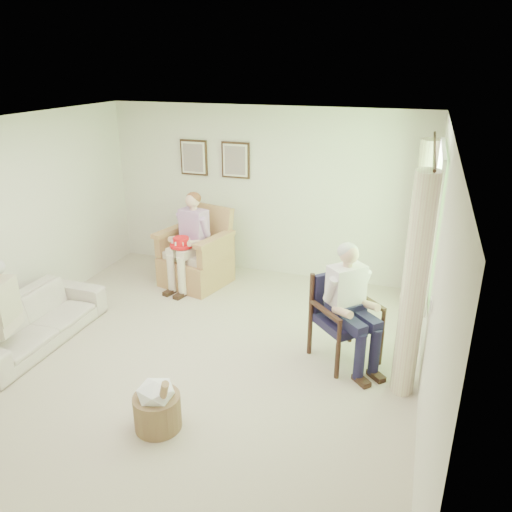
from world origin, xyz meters
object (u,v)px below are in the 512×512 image
person_wicker (191,234)px  hatbox (157,405)px  wood_armchair (348,313)px  red_hat (181,243)px  sofa (34,321)px  person_dark (347,298)px  wicker_armchair (197,260)px

person_wicker → hatbox: 3.18m
wood_armchair → red_hat: wood_armchair is taller
sofa → person_dark: (3.61, 0.75, 0.53)m
person_dark → person_wicker: bearing=106.6°
person_wicker → red_hat: person_wicker is taller
wood_armchair → person_dark: bearing=-135.4°
person_wicker → hatbox: bearing=-56.3°
person_dark → hatbox: person_dark is taller
wicker_armchair → red_hat: (-0.06, -0.34, 0.39)m
wood_armchair → red_hat: bearing=113.8°
hatbox → person_dark: bearing=48.2°
sofa → hatbox: hatbox is taller
red_hat → wicker_armchair: bearing=79.3°
sofa → red_hat: size_ratio=5.84×
wicker_armchair → sofa: bearing=-102.4°
sofa → hatbox: (2.16, -0.88, -0.03)m
red_hat → sofa: bearing=-119.5°
red_hat → hatbox: red_hat is taller
red_hat → person_dark: bearing=-23.9°
wicker_armchair → wood_armchair: wicker_armchair is taller
red_hat → hatbox: (1.10, -2.76, -0.51)m
wood_armchair → hatbox: size_ratio=1.53×
sofa → red_hat: (1.06, 1.88, 0.48)m
person_dark → hatbox: bearing=-177.2°
person_wicker → hatbox: size_ratio=2.19×
wicker_armchair → person_wicker: (-0.00, -0.15, 0.47)m
wood_armchair → person_wicker: bearing=109.6°
wicker_armchair → person_wicker: size_ratio=0.82×
person_wicker → hatbox: (1.03, -2.95, -0.59)m
person_wicker → person_dark: size_ratio=1.03×
wicker_armchair → hatbox: wicker_armchair is taller
wicker_armchair → person_wicker: bearing=-75.6°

